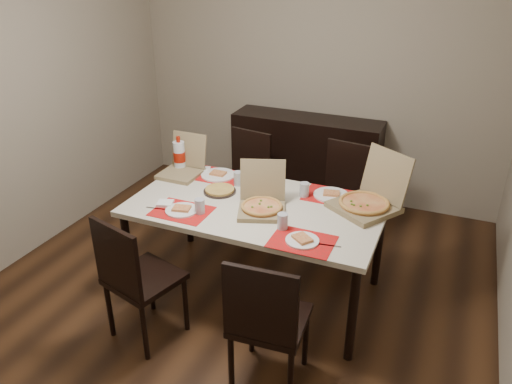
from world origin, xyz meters
TOP-DOWN VIEW (x-y plane):
  - ground at (0.00, 0.00)m, footprint 3.80×4.00m
  - room_walls at (0.00, 0.43)m, footprint 3.84×4.02m
  - sideboard at (0.00, 1.78)m, footprint 1.50×0.40m
  - dining_table at (0.15, 0.12)m, footprint 1.80×1.00m
  - chair_near_left at (-0.36, -0.69)m, footprint 0.52×0.52m
  - chair_near_right at (0.58, -0.75)m, footprint 0.45×0.45m
  - chair_far_left at (-0.34, 1.00)m, footprint 0.49×0.49m
  - chair_far_right at (0.57, 1.05)m, footprint 0.47×0.47m
  - setting_near_left at (-0.27, -0.18)m, footprint 0.46×0.30m
  - setting_near_right at (0.56, -0.21)m, footprint 0.45×0.30m
  - setting_far_left at (-0.29, 0.44)m, footprint 0.51×0.30m
  - setting_far_right at (0.57, 0.44)m, footprint 0.49×0.30m
  - napkin_loose at (0.18, 0.06)m, footprint 0.16×0.15m
  - pizza_box_center at (0.22, 0.05)m, footprint 0.42×0.45m
  - pizza_box_right at (0.90, 0.37)m, footprint 0.57×0.58m
  - pizza_box_left at (-0.62, 0.39)m, footprint 0.31×0.35m
  - faina_plate at (-0.18, 0.20)m, footprint 0.25×0.25m
  - dip_bowl at (0.23, 0.28)m, footprint 0.12×0.12m
  - soda_bottle at (-0.68, 0.45)m, footprint 0.10×0.10m

SIDE VIEW (x-z plane):
  - ground at x=0.00m, z-range -0.02..0.00m
  - sideboard at x=0.00m, z-range 0.00..0.90m
  - chair_near_left at x=-0.36m, z-range 0.05..0.98m
  - chair_near_right at x=0.58m, z-range 0.05..0.98m
  - chair_far_left at x=-0.34m, z-range 0.05..0.98m
  - chair_far_right at x=0.57m, z-range 0.05..0.98m
  - dining_table at x=0.15m, z-range 0.31..1.06m
  - napkin_loose at x=0.18m, z-range 0.75..0.77m
  - dip_bowl at x=0.23m, z-range 0.75..0.78m
  - faina_plate at x=-0.18m, z-range 0.75..0.78m
  - setting_far_left at x=-0.29m, z-range 0.72..0.83m
  - setting_far_right at x=0.57m, z-range 0.72..0.83m
  - setting_near_left at x=-0.27m, z-range 0.72..0.83m
  - setting_near_right at x=0.56m, z-range 0.72..0.83m
  - pizza_box_center at x=0.22m, z-range 0.64..0.97m
  - pizza_box_left at x=-0.62m, z-range 0.65..0.96m
  - pizza_box_right at x=0.90m, z-range 0.61..1.01m
  - soda_bottle at x=-0.68m, z-range 0.73..1.02m
  - room_walls at x=0.00m, z-range 0.42..3.04m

